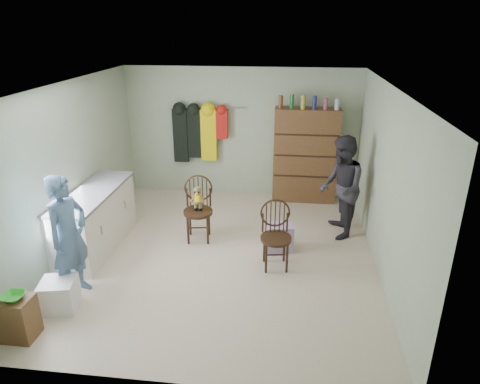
# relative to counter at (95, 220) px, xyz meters

# --- Properties ---
(ground_plane) EXTENTS (5.00, 5.00, 0.00)m
(ground_plane) POSITION_rel_counter_xyz_m (1.95, 0.00, -0.47)
(ground_plane) COLOR beige
(ground_plane) RESTS_ON ground
(room_walls) EXTENTS (5.00, 5.00, 5.00)m
(room_walls) POSITION_rel_counter_xyz_m (1.95, 0.53, 1.11)
(room_walls) COLOR #ACBA9C
(room_walls) RESTS_ON ground
(counter) EXTENTS (0.64, 1.86, 0.94)m
(counter) POSITION_rel_counter_xyz_m (0.00, 0.00, 0.00)
(counter) COLOR silver
(counter) RESTS_ON ground
(stool) EXTENTS (0.35, 0.30, 0.50)m
(stool) POSITION_rel_counter_xyz_m (0.01, -2.06, -0.22)
(stool) COLOR brown
(stool) RESTS_ON ground
(bowl) EXTENTS (0.24, 0.24, 0.06)m
(bowl) POSITION_rel_counter_xyz_m (0.01, -2.06, 0.06)
(bowl) COLOR green
(bowl) RESTS_ON stool
(plastic_tub) EXTENTS (0.47, 0.46, 0.38)m
(plastic_tub) POSITION_rel_counter_xyz_m (0.19, -1.52, -0.28)
(plastic_tub) COLOR white
(plastic_tub) RESTS_ON ground
(chair_front) EXTENTS (0.52, 0.52, 1.04)m
(chair_front) POSITION_rel_counter_xyz_m (1.50, 0.49, 0.12)
(chair_front) COLOR black
(chair_front) RESTS_ON ground
(chair_far) EXTENTS (0.50, 0.50, 0.98)m
(chair_far) POSITION_rel_counter_xyz_m (2.75, -0.20, 0.06)
(chair_far) COLOR black
(chair_far) RESTS_ON ground
(striped_bag) EXTENTS (0.45, 0.38, 0.42)m
(striped_bag) POSITION_rel_counter_xyz_m (2.80, 0.26, -0.26)
(striped_bag) COLOR pink
(striped_bag) RESTS_ON ground
(person_left) EXTENTS (0.53, 0.67, 1.62)m
(person_left) POSITION_rel_counter_xyz_m (0.24, -1.19, 0.34)
(person_left) COLOR slate
(person_left) RESTS_ON ground
(person_right) EXTENTS (0.69, 0.85, 1.66)m
(person_right) POSITION_rel_counter_xyz_m (3.73, 0.87, 0.36)
(person_right) COLOR #2D2B33
(person_right) RESTS_ON ground
(dresser) EXTENTS (1.20, 0.39, 2.06)m
(dresser) POSITION_rel_counter_xyz_m (3.20, 2.30, 0.44)
(dresser) COLOR brown
(dresser) RESTS_ON ground
(coat_rack) EXTENTS (1.42, 0.12, 1.09)m
(coat_rack) POSITION_rel_counter_xyz_m (1.12, 2.38, 0.78)
(coat_rack) COLOR #99999E
(coat_rack) RESTS_ON ground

